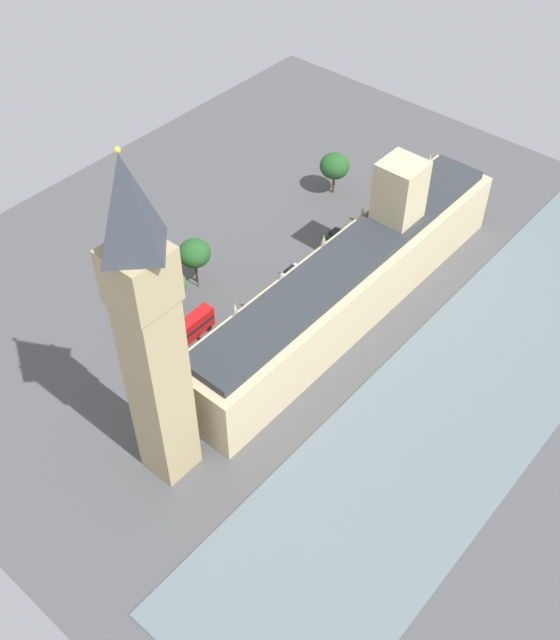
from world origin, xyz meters
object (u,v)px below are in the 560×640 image
object	(u,v)px
clock_tower	(149,331)
car_dark_green_far_end	(335,234)
pedestrian_near_tower	(193,378)
plane_tree_under_trees	(194,253)
street_lamp_opposite_hall	(166,291)
parliament_building	(353,278)
plane_tree_corner	(335,166)
double_decker_bus_trailing	(190,328)
street_lamp_by_river_gate	(196,269)
car_white_kerbside	(292,272)
plane_tree_leading	(171,284)

from	to	relation	value
clock_tower	car_dark_green_far_end	xyz separation A→B (m)	(15.18, -62.42, -29.36)
pedestrian_near_tower	plane_tree_under_trees	xyz separation A→B (m)	(17.98, -18.89, 6.63)
plane_tree_under_trees	street_lamp_opposite_hall	xyz separation A→B (m)	(-1.61, 9.38, -2.52)
parliament_building	car_dark_green_far_end	world-z (taller)	parliament_building
car_dark_green_far_end	pedestrian_near_tower	distance (m)	48.50
plane_tree_corner	street_lamp_opposite_hall	world-z (taller)	plane_tree_corner
double_decker_bus_trailing	street_lamp_by_river_gate	distance (m)	14.41
car_white_kerbside	plane_tree_corner	world-z (taller)	plane_tree_corner
parliament_building	double_decker_bus_trailing	bearing A→B (deg)	56.37
parliament_building	plane_tree_under_trees	world-z (taller)	parliament_building
plane_tree_under_trees	car_white_kerbside	bearing A→B (deg)	-133.68
parliament_building	double_decker_bus_trailing	world-z (taller)	parliament_building
clock_tower	plane_tree_leading	distance (m)	43.35
clock_tower	street_lamp_opposite_hall	size ratio (longest dim) A/B	8.42
double_decker_bus_trailing	street_lamp_opposite_hall	size ratio (longest dim) A/B	1.52
car_dark_green_far_end	plane_tree_corner	size ratio (longest dim) A/B	0.44
plane_tree_under_trees	street_lamp_opposite_hall	world-z (taller)	plane_tree_under_trees
plane_tree_corner	plane_tree_under_trees	distance (m)	41.89
street_lamp_opposite_hall	street_lamp_by_river_gate	distance (m)	8.40
car_dark_green_far_end	pedestrian_near_tower	size ratio (longest dim) A/B	2.91
parliament_building	pedestrian_near_tower	size ratio (longest dim) A/B	53.30
pedestrian_near_tower	street_lamp_opposite_hall	xyz separation A→B (m)	(16.37, -9.51, 4.11)
car_white_kerbside	street_lamp_opposite_hall	world-z (taller)	street_lamp_opposite_hall
parliament_building	street_lamp_by_river_gate	size ratio (longest dim) A/B	12.06
clock_tower	double_decker_bus_trailing	bearing A→B (deg)	-51.01
parliament_building	street_lamp_by_river_gate	world-z (taller)	parliament_building
clock_tower	car_white_kerbside	distance (m)	57.22
double_decker_bus_trailing	plane_tree_under_trees	size ratio (longest dim) A/B	1.05
parliament_building	clock_tower	bearing A→B (deg)	89.76
plane_tree_corner	parliament_building	bearing A→B (deg)	132.97
double_decker_bus_trailing	plane_tree_leading	size ratio (longest dim) A/B	1.25
parliament_building	plane_tree_corner	world-z (taller)	parliament_building
plane_tree_under_trees	street_lamp_by_river_gate	bearing A→B (deg)	141.00
parliament_building	car_dark_green_far_end	bearing A→B (deg)	-44.41
pedestrian_near_tower	car_white_kerbside	bearing A→B (deg)	-130.75
car_dark_green_far_end	street_lamp_opposite_hall	bearing A→B (deg)	-104.95
parliament_building	plane_tree_corner	xyz separation A→B (m)	(25.74, -27.63, -0.50)
parliament_building	pedestrian_near_tower	world-z (taller)	parliament_building
car_white_kerbside	car_dark_green_far_end	bearing A→B (deg)	89.56
car_dark_green_far_end	street_lamp_by_river_gate	size ratio (longest dim) A/B	0.66
plane_tree_leading	car_white_kerbside	bearing A→B (deg)	-117.35
parliament_building	plane_tree_corner	bearing A→B (deg)	-47.03
plane_tree_leading	pedestrian_near_tower	bearing A→B (deg)	146.38
double_decker_bus_trailing	street_lamp_by_river_gate	size ratio (longest dim) A/B	1.60
plane_tree_under_trees	parliament_building	bearing A→B (deg)	-152.91
plane_tree_corner	street_lamp_opposite_hall	xyz separation A→B (m)	(0.42, 51.22, -2.28)
car_dark_green_far_end	plane_tree_leading	world-z (taller)	plane_tree_leading
plane_tree_under_trees	plane_tree_leading	size ratio (longest dim) A/B	1.19
double_decker_bus_trailing	parliament_building	bearing A→B (deg)	-124.84
parliament_building	street_lamp_opposite_hall	xyz separation A→B (m)	(26.16, 23.58, -2.77)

